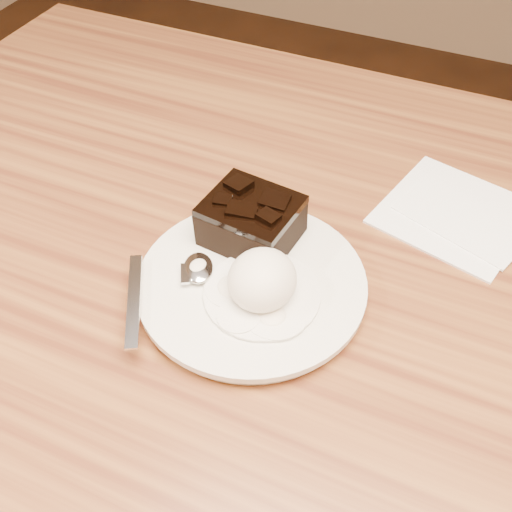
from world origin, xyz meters
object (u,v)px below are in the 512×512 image
at_px(dining_table, 296,454).
at_px(plate, 252,286).
at_px(brownie, 251,223).
at_px(napkin, 455,213).
at_px(spoon, 198,269).
at_px(ice_cream_scoop, 262,280).

xyz_separation_m(dining_table, plate, (-0.05, -0.04, 0.38)).
relative_size(brownie, napkin, 0.60).
height_order(plate, spoon, spoon).
bearing_deg(napkin, dining_table, -125.71).
xyz_separation_m(dining_table, napkin, (0.10, 0.15, 0.38)).
bearing_deg(ice_cream_scoop, napkin, 55.62).
distance_m(dining_table, ice_cream_scoop, 0.42).
height_order(ice_cream_scoop, spoon, ice_cream_scoop).
height_order(dining_table, plate, plate).
height_order(plate, brownie, brownie).
bearing_deg(spoon, ice_cream_scoop, -30.95).
height_order(brownie, spoon, brownie).
bearing_deg(spoon, dining_table, -1.22).
relative_size(plate, brownie, 2.53).
bearing_deg(dining_table, napkin, 54.29).
height_order(dining_table, napkin, napkin).
xyz_separation_m(brownie, napkin, (0.18, 0.14, -0.03)).
relative_size(spoon, napkin, 1.13).
bearing_deg(brownie, ice_cream_scoop, -58.46).
bearing_deg(ice_cream_scoop, dining_table, 59.43).
distance_m(dining_table, napkin, 0.42).
bearing_deg(spoon, brownie, 37.79).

